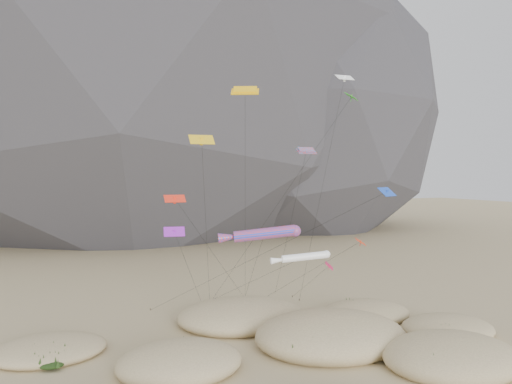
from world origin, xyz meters
TOP-DOWN VIEW (x-y plane):
  - ground at (0.00, 0.00)m, footprint 500.00×500.00m
  - dunes at (-0.55, 3.64)m, footprint 50.62×38.95m
  - dune_grass at (-1.85, 3.80)m, footprint 41.10×27.50m
  - kite_stakes at (1.35, 23.28)m, footprint 19.85×5.98m
  - rainbow_tube_kite at (-0.20, 11.65)m, footprint 8.76×11.38m
  - white_tube_kite at (2.87, 8.15)m, footprint 10.88×16.43m
  - orange_parafoil at (-2.14, 11.60)m, footprint 6.97×14.73m
  - multi_parafoil at (7.33, 15.49)m, footprint 2.70×12.57m
  - delta_kites at (3.52, 11.21)m, footprint 26.27×19.60m

SIDE VIEW (x-z plane):
  - ground at x=0.00m, z-range 0.00..0.00m
  - kite_stakes at x=1.35m, z-range 0.00..0.30m
  - dunes at x=-0.55m, z-range -1.39..2.91m
  - dune_grass at x=-1.85m, z-range 0.05..1.56m
  - white_tube_kite at x=2.87m, z-range 4.00..13.31m
  - rainbow_tube_kite at x=-0.20m, z-range 4.93..16.80m
  - delta_kites at x=3.52m, z-range 2.61..31.81m
  - multi_parafoil at x=7.33m, z-range 9.64..30.31m
  - orange_parafoil at x=-2.14m, z-range 12.56..39.32m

